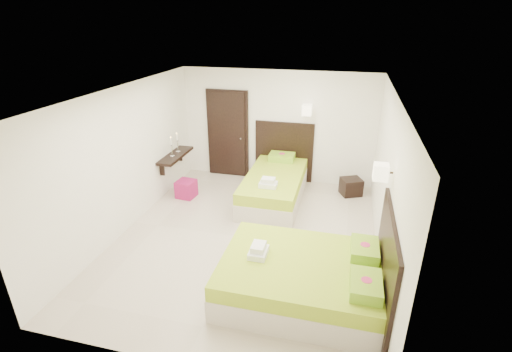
% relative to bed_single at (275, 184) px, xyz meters
% --- Properties ---
extents(floor, '(5.50, 5.50, 0.00)m').
position_rel_bed_single_xyz_m(floor, '(-0.18, -1.68, -0.34)').
color(floor, beige).
rests_on(floor, ground).
extents(bed_single, '(1.38, 2.30, 1.90)m').
position_rel_bed_single_xyz_m(bed_single, '(0.00, 0.00, 0.00)').
color(bed_single, beige).
rests_on(bed_single, ground).
extents(bed_double, '(2.23, 1.90, 1.84)m').
position_rel_bed_single_xyz_m(bed_double, '(1.04, -2.93, -0.01)').
color(bed_double, beige).
rests_on(bed_double, ground).
extents(nightstand, '(0.54, 0.52, 0.38)m').
position_rel_bed_single_xyz_m(nightstand, '(1.61, 0.58, -0.15)').
color(nightstand, black).
rests_on(nightstand, ground).
extents(ottoman, '(0.42, 0.42, 0.38)m').
position_rel_bed_single_xyz_m(ottoman, '(-1.91, -0.41, -0.15)').
color(ottoman, '#8D124C').
rests_on(ottoman, ground).
extents(door, '(1.02, 0.15, 2.14)m').
position_rel_bed_single_xyz_m(door, '(-1.38, 1.01, 0.71)').
color(door, black).
rests_on(door, ground).
extents(console_shelf, '(0.35, 1.20, 0.78)m').
position_rel_bed_single_xyz_m(console_shelf, '(-2.27, -0.08, 0.47)').
color(console_shelf, black).
rests_on(console_shelf, ground).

